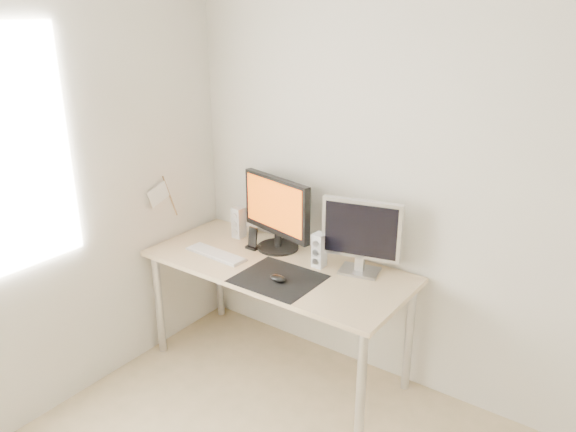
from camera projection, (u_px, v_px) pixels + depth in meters
The scene contains 11 objects.
wall_back at pixel (463, 193), 2.91m from camera, with size 3.50×3.50×0.00m, color white.
mousepad at pixel (278, 279), 3.13m from camera, with size 0.45×0.40×0.00m, color black.
mouse at pixel (278, 278), 3.09m from camera, with size 0.10×0.06×0.04m, color black.
desk at pixel (277, 276), 3.34m from camera, with size 1.60×0.70×0.73m.
main_monitor at pixel (277, 211), 3.43m from camera, with size 0.55×0.31×0.47m.
second_monitor at pixel (361, 233), 3.13m from camera, with size 0.45×0.21×0.43m.
speaker_left at pixel (239, 222), 3.66m from camera, with size 0.07×0.08×0.21m.
speaker_right at pixel (319, 250), 3.25m from camera, with size 0.07×0.08×0.21m.
keyboard at pixel (216, 254), 3.43m from camera, with size 0.43×0.14×0.02m.
phone_dock at pixel (253, 242), 3.51m from camera, with size 0.08×0.07×0.14m.
pennant at pixel (162, 195), 3.52m from camera, with size 0.01×0.23×0.29m.
Camera 1 is at (0.87, -1.02, 2.17)m, focal length 35.00 mm.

